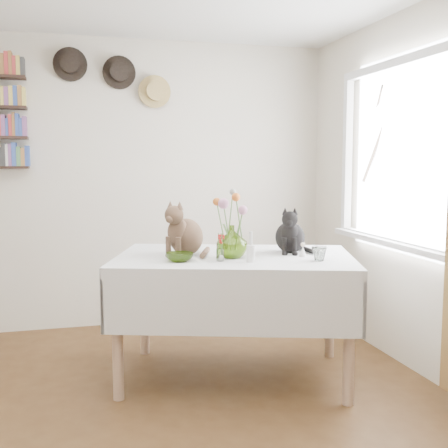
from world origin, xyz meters
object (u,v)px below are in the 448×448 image
object	(u,v)px
tabby_cat	(186,227)
flower_vase	(232,242)
black_cat	(290,229)
dining_table	(235,286)

from	to	relation	value
tabby_cat	flower_vase	xyz separation A→B (m)	(0.26, -0.21, -0.08)
black_cat	flower_vase	size ratio (longest dim) A/B	1.53
flower_vase	dining_table	bearing A→B (deg)	63.02
tabby_cat	black_cat	size ratio (longest dim) A/B	1.16
dining_table	tabby_cat	xyz separation A→B (m)	(-0.30, 0.12, 0.39)
tabby_cat	black_cat	xyz separation A→B (m)	(0.70, -0.09, -0.03)
dining_table	black_cat	bearing A→B (deg)	4.52
dining_table	tabby_cat	bearing A→B (deg)	157.54
black_cat	flower_vase	distance (m)	0.46
dining_table	black_cat	distance (m)	0.54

